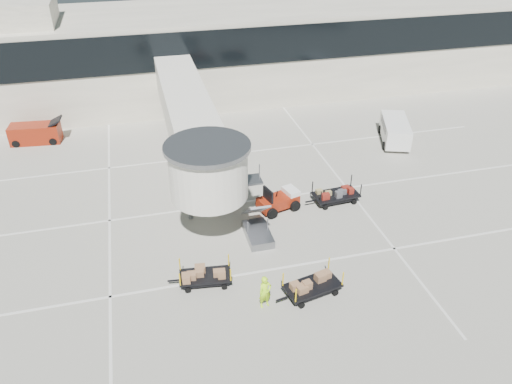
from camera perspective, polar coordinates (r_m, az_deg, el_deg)
ground at (r=26.63m, az=5.94°, el=-11.05°), size 140.00×140.00×0.00m
lane_markings at (r=33.53m, az=-0.42°, el=-0.69°), size 40.00×30.00×0.02m
terminal at (r=50.53m, az=-5.93°, el=15.68°), size 64.00×12.11×15.20m
jet_bridge at (r=33.53m, az=-7.20°, el=7.36°), size 5.70×20.40×6.03m
baggage_tug at (r=32.17m, az=2.65°, el=-0.97°), size 2.89×2.27×1.73m
suitcase_cart at (r=33.36m, az=9.21°, el=-0.36°), size 3.71×1.69×1.43m
box_cart_near at (r=26.08m, az=6.30°, el=-10.60°), size 3.62×2.00×1.39m
box_cart_far at (r=26.63m, az=-5.66°, el=-9.54°), size 3.39×1.65×1.30m
ground_worker at (r=25.03m, az=1.04°, el=-11.35°), size 0.75×0.57×1.83m
minivan at (r=42.29m, az=15.59°, el=6.98°), size 3.40×5.08×1.79m
belt_loader at (r=44.43m, az=-23.86°, el=6.14°), size 4.28×2.01×2.00m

